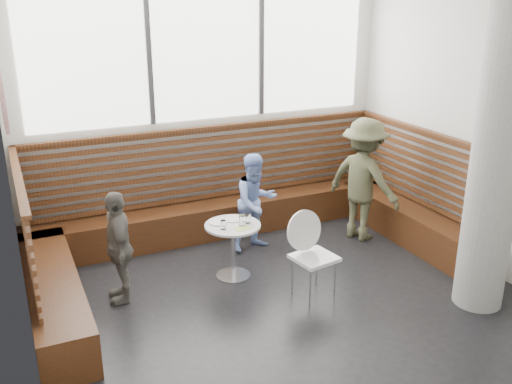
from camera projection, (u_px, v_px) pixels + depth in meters
name	position (u px, v px, depth m)	size (l,w,h in m)	color
room	(300.00, 164.00, 5.33)	(5.00, 5.00, 3.20)	silver
booth	(231.00, 217.00, 7.24)	(5.00, 2.50, 1.44)	#3B1F0E
concrete_column	(497.00, 157.00, 5.54)	(0.50, 0.50, 3.20)	gray
wall_art	(3.00, 103.00, 4.46)	(0.50, 0.50, 0.03)	white
cafe_table	(233.00, 240.00, 6.46)	(0.63, 0.63, 0.65)	silver
cafe_chair	(311.00, 248.00, 6.07)	(0.45, 0.44, 0.93)	white
adult_man	(363.00, 180.00, 7.41)	(1.05, 0.60, 1.62)	#505136
child_back	(256.00, 202.00, 7.14)	(0.61, 0.47, 1.25)	#839FE4
child_left	(119.00, 247.00, 5.94)	(0.72, 0.30, 1.22)	#605E57
plate_near	(218.00, 222.00, 6.43)	(0.21, 0.21, 0.01)	white
plate_far	(233.00, 220.00, 6.51)	(0.19, 0.19, 0.01)	white
glass_left	(223.00, 225.00, 6.26)	(0.07, 0.07, 0.10)	white
glass_mid	(242.00, 221.00, 6.34)	(0.08, 0.08, 0.12)	white
glass_right	(248.00, 218.00, 6.42)	(0.07, 0.07, 0.11)	white
menu_card	(243.00, 228.00, 6.29)	(0.19, 0.13, 0.00)	#A5C64C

